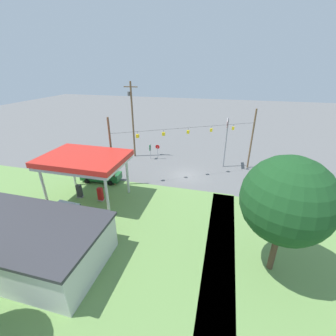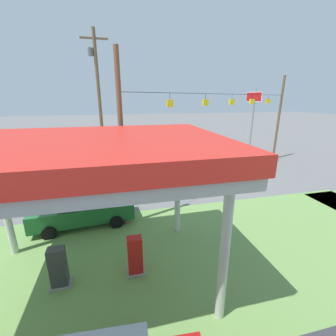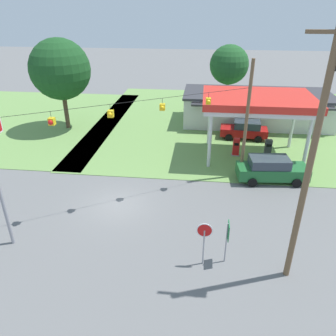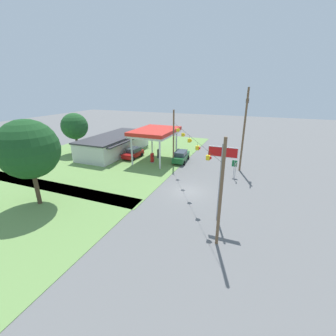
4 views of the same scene
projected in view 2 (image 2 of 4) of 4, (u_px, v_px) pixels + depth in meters
name	position (u px, v px, depth m)	size (l,w,h in m)	color
ground_plane	(225.00, 180.00, 18.65)	(160.00, 160.00, 0.00)	slate
gas_station_canopy	(86.00, 155.00, 7.00)	(8.77, 6.24, 5.33)	silver
fuel_pump_near	(135.00, 257.00, 8.51)	(0.71, 0.56, 1.60)	gray
fuel_pump_far	(58.00, 269.00, 7.92)	(0.71, 0.56, 1.60)	gray
car_at_pumps_front	(85.00, 207.00, 11.90)	(5.25, 2.43, 1.89)	#1E602D
stop_sign_roadside	(148.00, 150.00, 21.35)	(0.80, 0.08, 2.50)	#99999E
stop_sign_overhead	(253.00, 111.00, 22.22)	(0.22, 2.56, 7.38)	gray
route_sign	(137.00, 152.00, 20.87)	(0.10, 0.70, 2.40)	gray
utility_pole_main	(99.00, 97.00, 19.27)	(2.20, 0.44, 11.88)	brown
signal_span_gantry	(230.00, 121.00, 17.22)	(17.02, 10.24, 8.70)	brown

